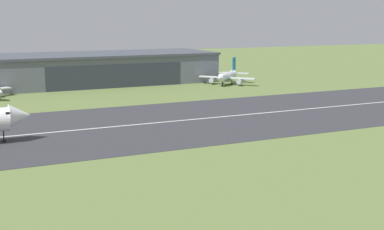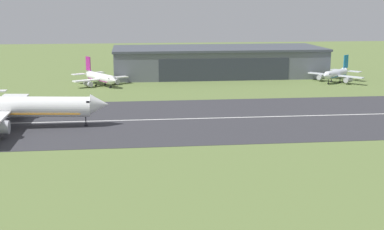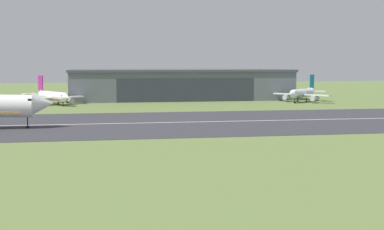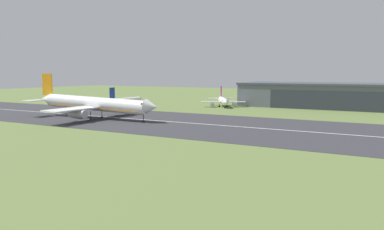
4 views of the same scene
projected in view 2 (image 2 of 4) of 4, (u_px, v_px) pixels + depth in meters
name	position (u px, v px, depth m)	size (l,w,h in m)	color
runway_strip	(285.00, 116.00, 140.20)	(411.14, 52.95, 0.06)	#333338
runway_centreline	(285.00, 116.00, 140.19)	(370.03, 0.70, 0.01)	silver
hangar_building	(218.00, 61.00, 217.73)	(84.44, 32.79, 11.52)	slate
airplane_parked_centre	(100.00, 78.00, 191.40)	(21.03, 22.78, 9.73)	white
airplane_parked_east	(336.00, 74.00, 198.78)	(19.23, 19.90, 9.78)	silver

